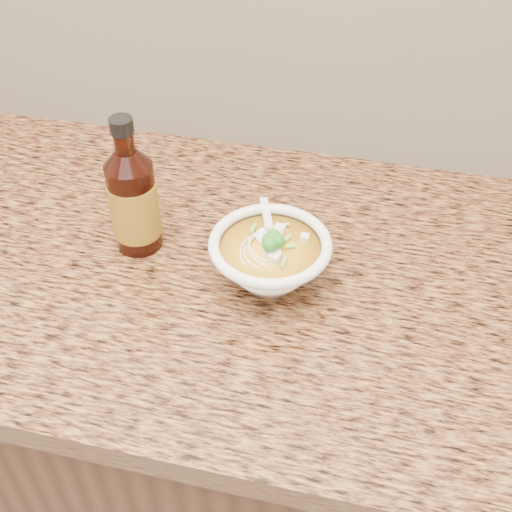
# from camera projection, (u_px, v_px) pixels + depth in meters

# --- Properties ---
(cabinet) EXTENTS (4.00, 0.65, 0.86)m
(cabinet) POSITION_uv_depth(u_px,v_px,m) (195.00, 422.00, 1.29)
(cabinet) COLOR black
(cabinet) RESTS_ON ground
(counter_slab) EXTENTS (4.00, 0.68, 0.04)m
(counter_slab) POSITION_uv_depth(u_px,v_px,m) (177.00, 258.00, 0.99)
(counter_slab) COLOR olive
(counter_slab) RESTS_ON cabinet
(soup_bowl) EXTENTS (0.17, 0.19, 0.09)m
(soup_bowl) POSITION_uv_depth(u_px,v_px,m) (270.00, 260.00, 0.89)
(soup_bowl) COLOR white
(soup_bowl) RESTS_ON counter_slab
(hot_sauce_bottle) EXTENTS (0.09, 0.09, 0.22)m
(hot_sauce_bottle) POSITION_uv_depth(u_px,v_px,m) (134.00, 201.00, 0.93)
(hot_sauce_bottle) COLOR black
(hot_sauce_bottle) RESTS_ON counter_slab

